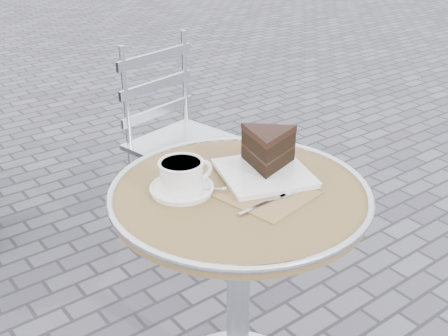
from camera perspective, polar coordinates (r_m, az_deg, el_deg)
cafe_table at (r=1.61m, az=1.54°, el=-7.45°), size 0.72×0.72×0.74m
cappuccino_set at (r=1.51m, az=-4.26°, el=-1.01°), size 0.18×0.17×0.09m
cake_plate_set at (r=1.60m, az=4.40°, el=1.42°), size 0.36×0.36×0.13m
bistro_chair at (r=2.46m, az=-5.46°, el=4.89°), size 0.48×0.48×0.91m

